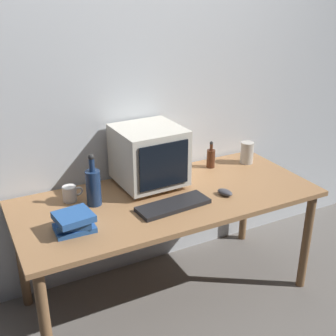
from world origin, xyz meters
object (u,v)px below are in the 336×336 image
Objects in this scene: bottle_tall at (93,186)px; mug at (70,194)px; keyboard at (173,205)px; metal_canister at (247,153)px; crt_monitor at (149,156)px; book_stack at (74,222)px; bottle_short at (211,158)px; computer_mouse at (225,192)px.

bottle_tall is 0.17m from mug.
metal_canister reaches higher than keyboard.
mug is at bearing 135.52° from bottle_tall.
keyboard is 2.80× the size of metal_canister.
keyboard is 0.60m from mug.
book_stack is (-0.57, -0.32, -0.14)m from crt_monitor.
book_stack is 1.36× the size of metal_canister.
keyboard is at bearing -141.70° from bottle_short.
book_stack is (-0.18, -0.23, -0.06)m from bottle_tall.
mug is (-0.98, -0.05, -0.02)m from bottle_short.
metal_canister is (0.76, 0.34, 0.06)m from keyboard.
crt_monitor is 0.40m from bottle_tall.
bottle_tall is 1.14m from metal_canister.
crt_monitor is 0.37m from keyboard.
book_stack is 1.36m from metal_canister.
crt_monitor is 1.96× the size of book_stack.
mug is (-0.11, 0.11, -0.07)m from bottle_tall.
mug is at bearing -177.18° from bottle_short.
crt_monitor is 0.95× the size of keyboard.
crt_monitor reaches higher than bottle_tall.
crt_monitor is 0.67m from book_stack.
bottle_tall is at bearing -169.97° from bottle_short.
metal_canister is at bearing 5.33° from bottle_tall.
computer_mouse is at bearing -5.89° from keyboard.
book_stack is at bearing -128.64° from bottle_tall.
computer_mouse is 0.77m from bottle_tall.
computer_mouse is at bearing -22.84° from mug.
book_stack is 0.34m from mug.
crt_monitor is 0.52m from mug.
computer_mouse is 0.83× the size of mug.
bottle_short is (0.49, 0.39, 0.06)m from keyboard.
mug reaches higher than computer_mouse.
keyboard is 4.20× the size of computer_mouse.
bottle_tall is at bearing -166.34° from crt_monitor.
bottle_short is 1.12m from book_stack.
bottle_tall is at bearing 143.91° from keyboard.
metal_canister is (1.25, 0.00, 0.03)m from mug.
bottle_tall reaches higher than keyboard.
computer_mouse is 0.49× the size of book_stack.
keyboard is 2.26× the size of bottle_short.
mug is at bearing 77.58° from book_stack.
keyboard is 0.63m from bottle_short.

